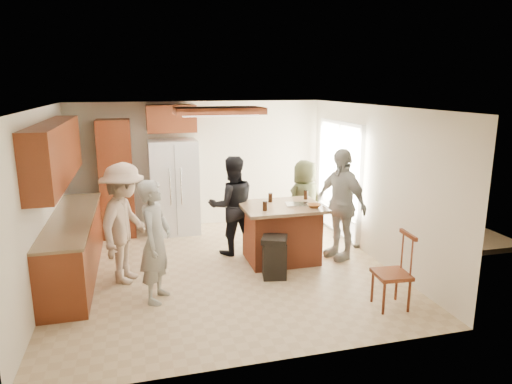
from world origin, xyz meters
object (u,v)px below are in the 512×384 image
object	(u,v)px
person_behind_right	(305,202)
person_counter	(125,224)
person_front_left	(156,241)
person_behind_left	(232,206)
kitchen_island	(281,232)
refrigerator	(174,187)
trash_bin	(274,257)
spindle_chair	(393,274)
person_side_right	(341,204)

from	to	relation	value
person_behind_right	person_counter	bearing A→B (deg)	-1.35
person_front_left	person_behind_right	world-z (taller)	person_front_left
person_behind_left	kitchen_island	world-z (taller)	person_behind_left
person_front_left	person_behind_right	distance (m)	3.17
person_behind_right	kitchen_island	distance (m)	1.03
refrigerator	kitchen_island	distance (m)	2.51
kitchen_island	trash_bin	size ratio (longest dim) A/B	2.03
spindle_chair	person_behind_right	bearing A→B (deg)	94.51
person_side_right	kitchen_island	distance (m)	1.07
person_side_right	kitchen_island	bearing A→B (deg)	-115.13
person_side_right	person_counter	world-z (taller)	person_side_right
person_front_left	person_side_right	bearing A→B (deg)	-52.43
person_side_right	spindle_chair	world-z (taller)	person_side_right
person_side_right	refrigerator	world-z (taller)	person_side_right
refrigerator	trash_bin	xyz separation A→B (m)	(1.23, -2.57, -0.58)
person_behind_right	person_counter	world-z (taller)	person_counter
person_counter	person_front_left	bearing A→B (deg)	-128.03
person_behind_left	trash_bin	xyz separation A→B (m)	(0.39, -1.15, -0.52)
person_counter	trash_bin	bearing A→B (deg)	-77.99
person_behind_right	refrigerator	world-z (taller)	refrigerator
person_side_right	person_counter	xyz separation A→B (m)	(-3.40, -0.09, -0.04)
kitchen_island	spindle_chair	size ratio (longest dim) A/B	1.29
trash_bin	person_behind_left	bearing A→B (deg)	108.60
person_behind_right	trash_bin	xyz separation A→B (m)	(-0.98, -1.36, -0.44)
person_counter	refrigerator	world-z (taller)	refrigerator
person_front_left	spindle_chair	bearing A→B (deg)	-86.37
person_counter	spindle_chair	size ratio (longest dim) A/B	1.76
refrigerator	spindle_chair	world-z (taller)	refrigerator
person_front_left	person_behind_left	size ratio (longest dim) A/B	0.98
trash_bin	spindle_chair	xyz separation A→B (m)	(1.19, -1.29, 0.13)
person_front_left	person_behind_left	xyz separation A→B (m)	(1.33, 1.46, 0.02)
person_counter	trash_bin	distance (m)	2.23
person_behind_left	person_behind_right	bearing A→B (deg)	-174.06
person_side_right	trash_bin	size ratio (longest dim) A/B	2.90
trash_bin	spindle_chair	world-z (taller)	spindle_chair
person_behind_right	trash_bin	size ratio (longest dim) A/B	2.41
person_front_left	refrigerator	distance (m)	2.91
person_behind_left	refrigerator	distance (m)	1.65
person_behind_left	trash_bin	size ratio (longest dim) A/B	2.66
person_behind_left	person_side_right	bearing A→B (deg)	156.55
person_front_left	spindle_chair	xyz separation A→B (m)	(2.91, -0.99, -0.37)
person_behind_left	trash_bin	distance (m)	1.32
refrigerator	trash_bin	size ratio (longest dim) A/B	2.86
trash_bin	spindle_chair	bearing A→B (deg)	-47.22
person_counter	spindle_chair	xyz separation A→B (m)	(3.31, -1.71, -0.42)
person_behind_left	trash_bin	bearing A→B (deg)	106.06
spindle_chair	trash_bin	bearing A→B (deg)	132.78
person_behind_left	trash_bin	world-z (taller)	person_behind_left
person_side_right	person_behind_left	bearing A→B (deg)	-129.46
person_behind_right	person_counter	distance (m)	3.24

